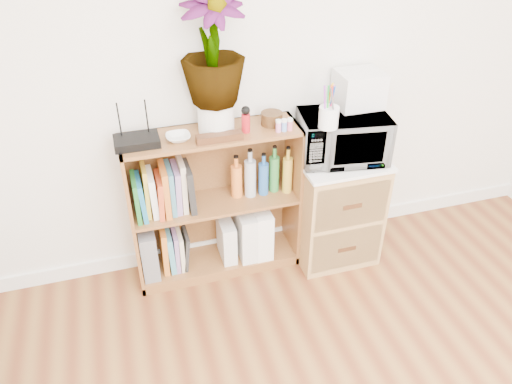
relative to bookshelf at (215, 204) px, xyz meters
name	(u,v)px	position (x,y,z in m)	size (l,w,h in m)	color
skirting_board	(263,236)	(0.35, 0.14, -0.42)	(4.00, 0.02, 0.10)	white
bookshelf	(215,204)	(0.00, 0.00, 0.00)	(1.00, 0.30, 0.95)	brown
wicker_unit	(334,208)	(0.75, -0.08, -0.12)	(0.50, 0.45, 0.70)	#9E7542
microwave	(342,137)	(0.75, -0.08, 0.38)	(0.49, 0.34, 0.27)	silver
pen_cup	(329,117)	(0.60, -0.20, 0.58)	(0.11, 0.11, 0.12)	white
small_appliance	(359,89)	(0.87, 0.01, 0.62)	(0.26, 0.22, 0.20)	silver
router	(137,141)	(-0.40, -0.02, 0.50)	(0.23, 0.16, 0.04)	black
white_bowl	(178,137)	(-0.18, -0.03, 0.49)	(0.13, 0.13, 0.03)	silver
plant_pot	(216,117)	(0.03, 0.02, 0.56)	(0.20, 0.20, 0.17)	silver
potted_plant	(212,47)	(0.03, 0.02, 0.94)	(0.33, 0.33, 0.59)	#3E7C31
trinket_box	(219,137)	(0.02, -0.10, 0.49)	(0.25, 0.06, 0.04)	#391C0F
kokeshi_doll	(246,123)	(0.18, -0.04, 0.53)	(0.05, 0.05, 0.11)	#AE151D
wooden_bowl	(272,118)	(0.35, 0.01, 0.51)	(0.12, 0.12, 0.07)	#361F0E
paint_jars	(284,127)	(0.39, -0.09, 0.50)	(0.10, 0.04, 0.05)	pink
file_box	(148,249)	(-0.43, 0.00, -0.25)	(0.10, 0.26, 0.32)	slate
magazine_holder_left	(227,239)	(0.06, -0.01, -0.27)	(0.09, 0.22, 0.27)	silver
magazine_holder_mid	(245,232)	(0.18, -0.01, -0.25)	(0.10, 0.26, 0.32)	silver
magazine_holder_right	(260,229)	(0.28, -0.01, -0.24)	(0.10, 0.26, 0.33)	white
cookbooks	(164,190)	(-0.29, 0.00, 0.16)	(0.34, 0.20, 0.31)	#1D6D29
liquor_bottles	(267,172)	(0.32, 0.00, 0.17)	(0.44, 0.07, 0.30)	orange
lower_books	(173,248)	(-0.28, 0.00, -0.27)	(0.17, 0.19, 0.30)	orange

